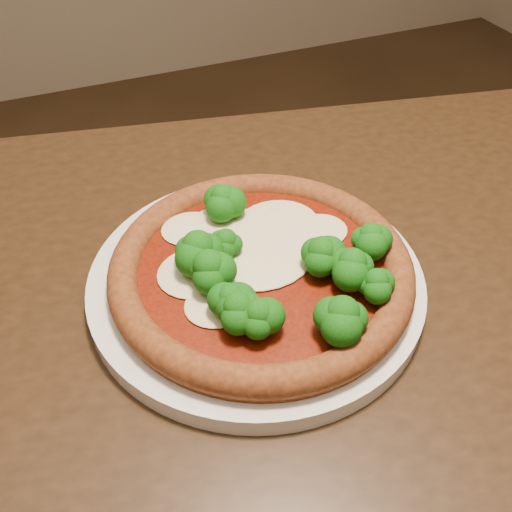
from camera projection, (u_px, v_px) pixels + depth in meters
name	position (u px, v px, depth m)	size (l,w,h in m)	color
floor	(323.00, 500.00, 1.14)	(4.00, 4.00, 0.00)	black
dining_table	(312.00, 377.00, 0.60)	(1.18, 0.91, 0.75)	black
plate	(256.00, 281.00, 0.53)	(0.31, 0.31, 0.02)	silver
pizza	(263.00, 267.00, 0.50)	(0.27, 0.27, 0.06)	brown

